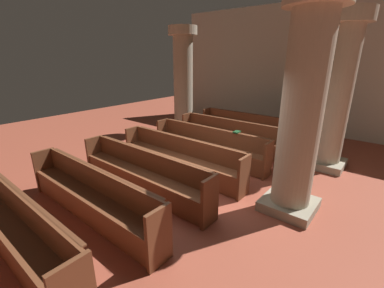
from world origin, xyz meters
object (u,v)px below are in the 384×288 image
pew_row_2 (208,143)px  lectern (290,124)px  pew_row_1 (230,134)px  kneeler_box_navy (286,164)px  pillar_aisle_side (337,91)px  pillar_aisle_rear (302,107)px  pew_row_0 (248,126)px  pew_row_3 (180,156)px  pew_row_6 (14,226)px  pew_row_5 (90,194)px  hymn_book (237,132)px  pillar_far_side (183,79)px  pew_row_4 (142,171)px

pew_row_2 → lectern: bearing=75.8°
pew_row_1 → lectern: (0.92, 2.50, -0.02)m
kneeler_box_navy → pillar_aisle_side: bearing=48.4°
pillar_aisle_rear → kneeler_box_navy: size_ratio=10.51×
pew_row_0 → pew_row_2: bearing=-90.0°
pew_row_3 → pew_row_6: bearing=-90.0°
pew_row_5 → hymn_book: size_ratio=17.03×
pew_row_1 → pillar_far_side: 2.99m
kneeler_box_navy → pew_row_2: bearing=-157.4°
pew_row_0 → pew_row_6: 6.88m
pew_row_1 → kneeler_box_navy: size_ratio=9.85×
pew_row_6 → hymn_book: hymn_book is taller
pew_row_4 → pew_row_5: same height
hymn_book → pew_row_0: bearing=109.4°
pillar_far_side → kneeler_box_navy: size_ratio=10.51×
pew_row_1 → pew_row_5: size_ratio=1.00×
lectern → pew_row_5: bearing=-97.4°
pew_row_0 → pew_row_4: 4.59m
pillar_far_side → lectern: size_ratio=3.40×
pillar_aisle_side → pew_row_0: bearing=164.1°
pew_row_1 → pew_row_2: same height
pillar_aisle_rear → lectern: (-1.64, 4.64, -1.46)m
pew_row_6 → pillar_aisle_rear: pillar_aisle_rear is taller
pew_row_3 → hymn_book: size_ratio=17.03×
pew_row_0 → pillar_far_side: 2.93m
lectern → pillar_far_side: bearing=-152.9°
pillar_aisle_side → kneeler_box_navy: pillar_aisle_side is taller
pew_row_0 → hymn_book: 2.27m
pew_row_4 → pew_row_6: 2.29m
pew_row_5 → pew_row_1: bearing=90.0°
pew_row_5 → kneeler_box_navy: 4.62m
pew_row_0 → pew_row_1: same height
pew_row_2 → pew_row_3: size_ratio=1.00×
pew_row_1 → kneeler_box_navy: 1.93m
pew_row_4 → lectern: size_ratio=3.19×
kneeler_box_navy → hymn_book: bearing=-152.6°
pew_row_6 → pew_row_3: bearing=90.0°
pew_row_5 → hymn_book: (0.74, 3.63, 0.42)m
pew_row_2 → kneeler_box_navy: pew_row_2 is taller
pew_row_3 → lectern: bearing=79.1°
pew_row_2 → pew_row_4: (0.00, -2.29, 0.00)m
pew_row_2 → pillar_aisle_rear: (2.56, -0.99, 1.44)m
pew_row_1 → pillar_aisle_side: pillar_aisle_side is taller
pew_row_6 → lectern: (0.92, 8.24, -0.02)m
pillar_far_side → kneeler_box_navy: bearing=-14.3°
pew_row_0 → hymn_book: size_ratio=17.03×
pew_row_6 → hymn_book: 4.85m
pew_row_6 → lectern: lectern is taller
kneeler_box_navy → pillar_aisle_rear: bearing=-68.5°
pew_row_1 → pillar_aisle_rear: (2.56, -2.14, 1.44)m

